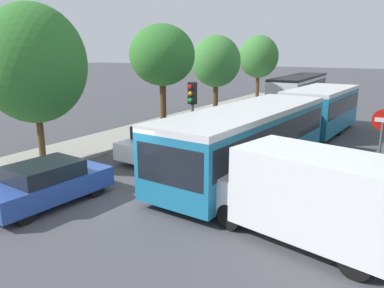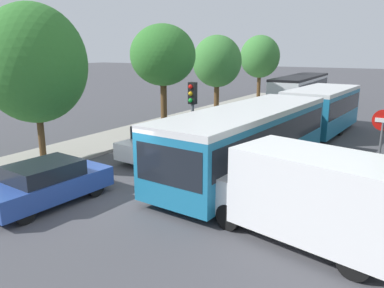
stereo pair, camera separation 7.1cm
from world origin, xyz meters
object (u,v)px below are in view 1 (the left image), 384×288
at_px(city_bus_rear, 299,87).
at_px(white_van, 312,195).
at_px(queued_car_white, 164,141).
at_px(queued_car_navy, 223,121).
at_px(tree_left_mid, 161,57).
at_px(queued_car_blue, 48,183).
at_px(traffic_light, 192,104).
at_px(tree_left_far, 216,63).
at_px(articulated_bus, 285,122).
at_px(tree_left_distant, 259,57).
at_px(tree_left_near, 31,67).
at_px(no_entry_sign, 381,138).

bearing_deg(city_bus_rear, white_van, -165.14).
relative_size(queued_car_white, white_van, 0.85).
xyz_separation_m(queued_car_navy, tree_left_mid, (-3.15, -1.71, 3.62)).
bearing_deg(queued_car_blue, city_bus_rear, 3.74).
height_order(queued_car_navy, tree_left_mid, tree_left_mid).
distance_m(queued_car_white, white_van, 8.60).
xyz_separation_m(traffic_light, tree_left_far, (-5.04, 11.65, 1.28)).
height_order(white_van, traffic_light, traffic_light).
xyz_separation_m(articulated_bus, tree_left_distant, (-8.39, 17.67, 2.58)).
height_order(queued_car_navy, tree_left_near, tree_left_near).
height_order(queued_car_white, white_van, white_van).
distance_m(white_van, tree_left_mid, 14.11).
bearing_deg(tree_left_near, queued_car_blue, -33.94).
height_order(articulated_bus, tree_left_far, tree_left_far).
distance_m(articulated_bus, tree_left_distant, 19.74).
distance_m(city_bus_rear, tree_left_far, 10.09).
xyz_separation_m(queued_car_blue, white_van, (7.55, 1.87, 0.55)).
bearing_deg(articulated_bus, white_van, 25.72).
relative_size(queued_car_navy, tree_left_near, 0.62).
bearing_deg(tree_left_mid, articulated_bus, -6.13).
height_order(tree_left_far, tree_left_distant, tree_left_distant).
bearing_deg(queued_car_white, queued_car_navy, 5.18).
bearing_deg(tree_left_far, tree_left_distant, 92.56).
height_order(articulated_bus, queued_car_blue, articulated_bus).
xyz_separation_m(queued_car_navy, tree_left_near, (-3.54, -9.77, 3.36)).
relative_size(queued_car_white, tree_left_far, 0.78).
xyz_separation_m(queued_car_navy, tree_left_distant, (-3.97, 15.15, 3.38)).
relative_size(no_entry_sign, tree_left_near, 0.44).
bearing_deg(city_bus_rear, tree_left_distant, 83.35).
bearing_deg(traffic_light, articulated_bus, 142.90).
height_order(city_bus_rear, tree_left_mid, tree_left_mid).
distance_m(white_van, traffic_light, 7.63).
bearing_deg(tree_left_far, articulated_bus, -45.92).
relative_size(city_bus_rear, traffic_light, 3.36).
bearing_deg(white_van, queued_car_white, -18.10).
bearing_deg(traffic_light, white_van, 57.92).
height_order(white_van, tree_left_distant, tree_left_distant).
bearing_deg(tree_left_far, tree_left_near, -89.98).
height_order(articulated_bus, tree_left_distant, tree_left_distant).
height_order(queued_car_white, tree_left_far, tree_left_far).
bearing_deg(no_entry_sign, city_bus_rear, -157.50).
bearing_deg(tree_left_near, white_van, -2.84).
bearing_deg(tree_left_distant, city_bus_rear, -5.00).
height_order(queued_car_navy, white_van, white_van).
bearing_deg(city_bus_rear, articulated_bus, -167.83).
xyz_separation_m(articulated_bus, white_van, (3.18, -7.80, -0.25)).
bearing_deg(tree_left_mid, tree_left_near, -92.82).
relative_size(city_bus_rear, queued_car_blue, 2.86).
height_order(no_entry_sign, tree_left_distant, tree_left_distant).
relative_size(articulated_bus, queued_car_white, 3.88).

